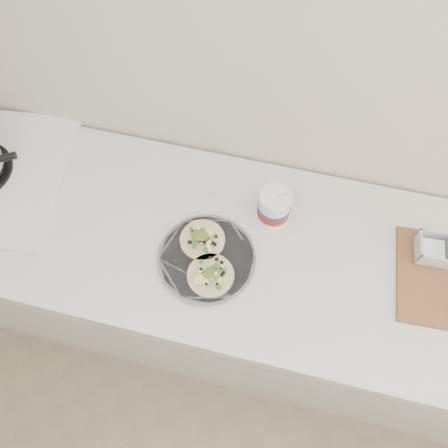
# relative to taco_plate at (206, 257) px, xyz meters

# --- Properties ---
(counter) EXTENTS (2.44, 0.66, 0.90)m
(counter) POSITION_rel_taco_plate_xyz_m (0.04, 0.09, -0.47)
(counter) COLOR silver
(counter) RESTS_ON ground
(taco_plate) EXTENTS (0.30, 0.30, 0.04)m
(taco_plate) POSITION_rel_taco_plate_xyz_m (0.00, 0.00, 0.00)
(taco_plate) COLOR slate
(taco_plate) RESTS_ON counter
(tub) EXTENTS (0.10, 0.10, 0.23)m
(tub) POSITION_rel_taco_plate_xyz_m (0.17, 0.20, 0.05)
(tub) COLOR white
(tub) RESTS_ON counter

